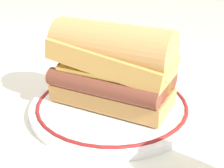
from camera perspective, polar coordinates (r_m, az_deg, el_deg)
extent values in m
plane|color=silver|center=(0.50, 2.35, -4.08)|extent=(1.50, 1.50, 0.00)
cylinder|color=white|center=(0.48, 0.00, -4.20)|extent=(0.26, 0.26, 0.01)
torus|color=maroon|center=(0.48, 0.00, -3.57)|extent=(0.24, 0.24, 0.01)
cube|color=tan|center=(0.47, 0.00, -1.87)|extent=(0.19, 0.11, 0.03)
cylinder|color=brown|center=(0.43, -2.11, -0.56)|extent=(0.18, 0.05, 0.03)
cylinder|color=maroon|center=(0.45, -0.67, 0.59)|extent=(0.18, 0.05, 0.03)
cylinder|color=brown|center=(0.47, 0.65, 1.64)|extent=(0.18, 0.05, 0.03)
cylinder|color=brown|center=(0.49, 1.87, 2.61)|extent=(0.18, 0.05, 0.03)
cube|color=#EFC64C|center=(0.45, 0.00, 3.03)|extent=(0.16, 0.10, 0.01)
cube|color=tan|center=(0.45, 0.00, 5.10)|extent=(0.19, 0.11, 0.05)
cylinder|color=tan|center=(0.44, 0.00, 6.93)|extent=(0.19, 0.10, 0.07)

